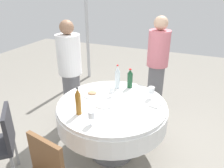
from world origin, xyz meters
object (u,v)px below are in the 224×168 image
object	(u,v)px
bottle_dark_green_west	(130,79)
plate_near	(92,94)
plate_front	(105,104)
person_right	(70,73)
wine_glass_south	(151,90)
dining_table	(112,114)
chair_south	(1,140)
bottle_clear_rear	(117,77)
bottle_amber_right	(78,102)
person_west	(157,64)
wine_glass_mid	(91,115)
wine_glass_left	(112,90)

from	to	relation	value
bottle_dark_green_west	plate_near	distance (m)	0.55
plate_front	person_right	bearing A→B (deg)	147.34
bottle_dark_green_west	person_right	size ratio (longest dim) A/B	0.17
bottle_dark_green_west	wine_glass_south	size ratio (longest dim) A/B	1.76
dining_table	plate_near	size ratio (longest dim) A/B	5.21
dining_table	chair_south	distance (m)	1.25
dining_table	bottle_clear_rear	xyz separation A→B (m)	(-0.09, 0.41, 0.30)
bottle_dark_green_west	plate_near	bearing A→B (deg)	-133.54
bottle_amber_right	bottle_clear_rear	distance (m)	0.78
plate_near	person_west	size ratio (longest dim) A/B	0.16
bottle_clear_rear	wine_glass_mid	xyz separation A→B (m)	(0.07, -0.88, -0.05)
bottle_dark_green_west	person_right	xyz separation A→B (m)	(-0.90, -0.05, -0.03)
bottle_clear_rear	wine_glass_left	bearing A→B (deg)	-84.75
wine_glass_mid	wine_glass_south	xyz separation A→B (m)	(0.42, 0.76, 0.00)
bottle_clear_rear	plate_near	size ratio (longest dim) A/B	1.30
bottle_dark_green_west	person_right	distance (m)	0.90
dining_table	wine_glass_left	bearing A→B (deg)	114.90
bottle_clear_rear	chair_south	size ratio (longest dim) A/B	0.38
wine_glass_mid	plate_near	distance (m)	0.65
plate_front	chair_south	distance (m)	1.18
wine_glass_left	wine_glass_south	xyz separation A→B (m)	(0.46, 0.14, 0.02)
person_west	plate_near	bearing A→B (deg)	-104.40
bottle_amber_right	wine_glass_south	world-z (taller)	bottle_amber_right
bottle_amber_right	chair_south	distance (m)	0.92
dining_table	plate_near	xyz separation A→B (m)	(-0.31, 0.10, 0.16)
bottle_dark_green_west	chair_south	distance (m)	1.68
dining_table	bottle_dark_green_west	xyz separation A→B (m)	(0.05, 0.49, 0.28)
bottle_dark_green_west	bottle_clear_rear	size ratio (longest dim) A/B	0.82
dining_table	chair_south	size ratio (longest dim) A/B	1.52
wine_glass_mid	person_right	xyz separation A→B (m)	(-0.82, 0.91, -0.02)
wine_glass_mid	person_right	distance (m)	1.23
person_west	person_right	size ratio (longest dim) A/B	1.00
person_right	person_west	bearing A→B (deg)	-24.87
bottle_dark_green_west	person_west	bearing A→B (deg)	76.10
wine_glass_south	person_west	distance (m)	1.01
bottle_dark_green_west	bottle_amber_right	xyz separation A→B (m)	(-0.29, -0.84, 0.02)
plate_front	person_west	size ratio (longest dim) A/B	0.15
bottle_clear_rear	person_right	size ratio (longest dim) A/B	0.21
bottle_amber_right	bottle_clear_rear	size ratio (longest dim) A/B	0.95
dining_table	bottle_clear_rear	size ratio (longest dim) A/B	4.01
person_right	chair_south	size ratio (longest dim) A/B	1.83
bottle_clear_rear	person_right	xyz separation A→B (m)	(-0.75, 0.03, -0.06)
wine_glass_south	bottle_clear_rear	bearing A→B (deg)	166.62
wine_glass_mid	plate_front	bearing A→B (deg)	96.33
wine_glass_mid	bottle_clear_rear	bearing A→B (deg)	94.56
bottle_dark_green_west	person_west	distance (m)	0.83
plate_near	bottle_clear_rear	bearing A→B (deg)	54.39
wine_glass_left	person_west	distance (m)	1.19
plate_near	chair_south	bearing A→B (deg)	-123.36
wine_glass_left	chair_south	bearing A→B (deg)	-131.18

